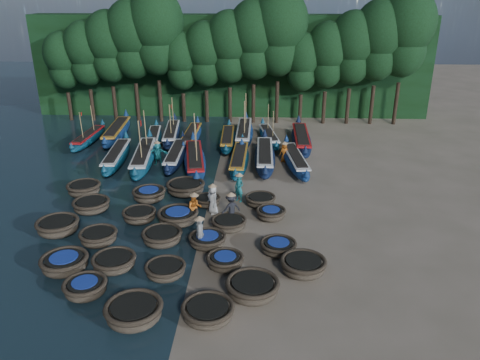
{
  "coord_description": "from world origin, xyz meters",
  "views": [
    {
      "loc": [
        3.15,
        -25.27,
        12.32
      ],
      "look_at": [
        1.92,
        1.59,
        1.3
      ],
      "focal_mm": 35.0,
      "sensor_mm": 36.0,
      "label": 1
    }
  ],
  "objects_px": {
    "long_boat_4": "(176,155)",
    "coracle_7": "(165,270)",
    "long_boat_9": "(89,138)",
    "fisherman_6": "(284,151)",
    "coracle_6": "(114,262)",
    "fisherman_3": "(231,207)",
    "long_boat_11": "(153,139)",
    "long_boat_10": "(117,132)",
    "coracle_17": "(178,216)",
    "coracle_5": "(65,263)",
    "coracle_24": "(260,200)",
    "coracle_19": "(271,213)",
    "coracle_22": "(186,188)",
    "coracle_16": "(139,215)",
    "fisherman_0": "(213,199)",
    "long_boat_7": "(265,156)",
    "long_boat_12": "(172,134)",
    "coracle_13": "(207,240)",
    "fisherman_5": "(158,153)",
    "coracle_12": "(162,237)",
    "coracle_2": "(134,312)",
    "long_boat_3": "(143,157)",
    "coracle_4": "(253,288)",
    "fisherman_2": "(195,207)",
    "coracle_20": "(84,189)",
    "long_boat_2": "(117,156)",
    "coracle_9": "(303,266)",
    "long_boat_17": "(301,139)",
    "coracle_8": "(225,261)",
    "long_boat_5": "(195,160)",
    "long_boat_6": "(239,160)",
    "fisherman_1": "(239,187)",
    "fisherman_4": "(200,232)",
    "coracle_10": "(58,226)",
    "long_boat_8": "(295,161)",
    "coracle_3": "(208,312)",
    "coracle_15": "(91,205)",
    "coracle_14": "(278,246)",
    "coracle_18": "(229,223)",
    "long_boat_16": "(269,137)",
    "long_boat_15": "(244,133)",
    "coracle_23": "(207,201)"
  },
  "relations": [
    {
      "from": "coracle_2",
      "to": "fisherman_3",
      "type": "distance_m",
      "value": 9.42
    },
    {
      "from": "fisherman_0",
      "to": "coracle_8",
      "type": "bearing_deg",
      "value": -20.65
    },
    {
      "from": "coracle_16",
      "to": "long_boat_11",
      "type": "xyz_separation_m",
      "value": [
        -2.31,
        14.25,
        0.08
      ]
    },
    {
      "from": "long_boat_2",
      "to": "long_boat_5",
      "type": "relative_size",
      "value": 0.92
    },
    {
      "from": "long_boat_2",
      "to": "long_boat_11",
      "type": "height_order",
      "value": "long_boat_2"
    },
    {
      "from": "coracle_6",
      "to": "long_boat_11",
      "type": "relative_size",
      "value": 0.28
    },
    {
      "from": "long_boat_2",
      "to": "fisherman_6",
      "type": "xyz_separation_m",
      "value": [
        12.74,
        0.88,
        0.28
      ]
    },
    {
      "from": "fisherman_6",
      "to": "coracle_2",
      "type": "bearing_deg",
      "value": -76.63
    },
    {
      "from": "coracle_5",
      "to": "coracle_12",
      "type": "distance_m",
      "value": 4.88
    },
    {
      "from": "coracle_6",
      "to": "fisherman_3",
      "type": "bearing_deg",
      "value": 44.63
    },
    {
      "from": "coracle_13",
      "to": "fisherman_6",
      "type": "height_order",
      "value": "fisherman_6"
    },
    {
      "from": "coracle_18",
      "to": "long_boat_17",
      "type": "relative_size",
      "value": 0.25
    },
    {
      "from": "coracle_3",
      "to": "coracle_8",
      "type": "distance_m",
      "value": 3.82
    },
    {
      "from": "long_boat_4",
      "to": "long_boat_9",
      "type": "height_order",
      "value": "long_boat_9"
    },
    {
      "from": "coracle_12",
      "to": "coracle_2",
      "type": "bearing_deg",
      "value": -88.97
    },
    {
      "from": "long_boat_12",
      "to": "fisherman_3",
      "type": "relative_size",
      "value": 4.26
    },
    {
      "from": "long_boat_5",
      "to": "long_boat_6",
      "type": "distance_m",
      "value": 3.29
    },
    {
      "from": "coracle_4",
      "to": "long_boat_10",
      "type": "bearing_deg",
      "value": 118.96
    },
    {
      "from": "long_boat_11",
      "to": "long_boat_16",
      "type": "distance_m",
      "value": 9.89
    },
    {
      "from": "long_boat_7",
      "to": "long_boat_12",
      "type": "xyz_separation_m",
      "value": [
        -8.14,
        5.7,
        -0.04
      ]
    },
    {
      "from": "coracle_6",
      "to": "long_boat_12",
      "type": "distance_m",
      "value": 20.5
    },
    {
      "from": "coracle_12",
      "to": "long_boat_8",
      "type": "relative_size",
      "value": 0.29
    },
    {
      "from": "coracle_13",
      "to": "fisherman_5",
      "type": "xyz_separation_m",
      "value": [
        -5.03,
        11.89,
        0.55
      ]
    },
    {
      "from": "long_boat_10",
      "to": "coracle_17",
      "type": "bearing_deg",
      "value": -67.11
    },
    {
      "from": "coracle_6",
      "to": "fisherman_3",
      "type": "xyz_separation_m",
      "value": [
        5.2,
        5.13,
        0.49
      ]
    },
    {
      "from": "coracle_7",
      "to": "long_boat_10",
      "type": "bearing_deg",
      "value": 111.74
    },
    {
      "from": "coracle_7",
      "to": "coracle_10",
      "type": "height_order",
      "value": "coracle_10"
    },
    {
      "from": "fisherman_1",
      "to": "fisherman_4",
      "type": "bearing_deg",
      "value": -66.18
    },
    {
      "from": "coracle_22",
      "to": "fisherman_6",
      "type": "bearing_deg",
      "value": 44.52
    },
    {
      "from": "coracle_5",
      "to": "coracle_24",
      "type": "height_order",
      "value": "coracle_5"
    },
    {
      "from": "coracle_13",
      "to": "coracle_24",
      "type": "bearing_deg",
      "value": 61.76
    },
    {
      "from": "coracle_6",
      "to": "coracle_23",
      "type": "height_order",
      "value": "coracle_6"
    },
    {
      "from": "coracle_10",
      "to": "fisherman_3",
      "type": "bearing_deg",
      "value": 11.54
    },
    {
      "from": "coracle_19",
      "to": "coracle_24",
      "type": "bearing_deg",
      "value": 109.07
    },
    {
      "from": "coracle_9",
      "to": "long_boat_17",
      "type": "relative_size",
      "value": 0.24
    },
    {
      "from": "long_boat_9",
      "to": "fisherman_6",
      "type": "height_order",
      "value": "long_boat_9"
    },
    {
      "from": "long_boat_3",
      "to": "fisherman_1",
      "type": "distance_m",
      "value": 9.74
    },
    {
      "from": "fisherman_2",
      "to": "coracle_20",
      "type": "bearing_deg",
      "value": 149.12
    },
    {
      "from": "coracle_14",
      "to": "fisherman_3",
      "type": "distance_m",
      "value": 4.2
    },
    {
      "from": "coracle_19",
      "to": "coracle_6",
      "type": "bearing_deg",
      "value": -143.31
    },
    {
      "from": "coracle_3",
      "to": "coracle_15",
      "type": "distance_m",
      "value": 12.39
    },
    {
      "from": "coracle_19",
      "to": "long_boat_3",
      "type": "xyz_separation_m",
      "value": [
        -9.45,
        8.59,
        0.24
      ]
    },
    {
      "from": "coracle_19",
      "to": "long_boat_15",
      "type": "distance_m",
      "value": 15.36
    },
    {
      "from": "coracle_16",
      "to": "long_boat_7",
      "type": "xyz_separation_m",
      "value": [
        7.14,
        9.88,
        0.18
      ]
    },
    {
      "from": "coracle_10",
      "to": "fisherman_4",
      "type": "xyz_separation_m",
      "value": [
        7.84,
        -1.09,
        0.44
      ]
    },
    {
      "from": "long_boat_4",
      "to": "coracle_7",
      "type": "bearing_deg",
      "value": -82.8
    },
    {
      "from": "long_boat_2",
      "to": "long_boat_15",
      "type": "distance_m",
      "value": 11.36
    },
    {
      "from": "coracle_5",
      "to": "coracle_10",
      "type": "distance_m",
      "value": 3.96
    },
    {
      "from": "coracle_16",
      "to": "fisherman_0",
      "type": "height_order",
      "value": "fisherman_0"
    },
    {
      "from": "coracle_20",
      "to": "coracle_17",
      "type": "bearing_deg",
      "value": -28.22
    }
  ]
}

